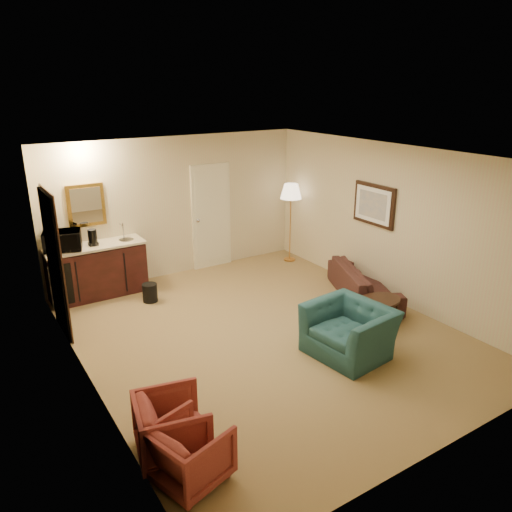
{
  "coord_description": "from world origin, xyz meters",
  "views": [
    {
      "loc": [
        -3.63,
        -5.47,
        3.53
      ],
      "look_at": [
        0.16,
        0.5,
        1.04
      ],
      "focal_mm": 35.0,
      "sensor_mm": 36.0,
      "label": 1
    }
  ],
  "objects_px": {
    "waste_bin": "(150,293)",
    "wetbar_cabinet": "(97,270)",
    "floor_lamp": "(290,223)",
    "microwave": "(62,238)",
    "teal_armchair": "(350,323)",
    "sofa": "(364,278)",
    "rose_chair_near": "(190,450)",
    "rose_chair_far": "(172,424)",
    "coffee_table": "(378,313)",
    "coffee_maker": "(93,238)"
  },
  "relations": [
    {
      "from": "waste_bin",
      "to": "wetbar_cabinet",
      "type": "bearing_deg",
      "value": 132.08
    },
    {
      "from": "floor_lamp",
      "to": "microwave",
      "type": "height_order",
      "value": "floor_lamp"
    },
    {
      "from": "teal_armchair",
      "to": "sofa",
      "type": "bearing_deg",
      "value": 123.36
    },
    {
      "from": "sofa",
      "to": "floor_lamp",
      "type": "height_order",
      "value": "floor_lamp"
    },
    {
      "from": "rose_chair_near",
      "to": "floor_lamp",
      "type": "height_order",
      "value": "floor_lamp"
    },
    {
      "from": "rose_chair_far",
      "to": "coffee_table",
      "type": "xyz_separation_m",
      "value": [
        3.73,
        0.9,
        -0.13
      ]
    },
    {
      "from": "microwave",
      "to": "coffee_maker",
      "type": "xyz_separation_m",
      "value": [
        0.48,
        -0.02,
        -0.06
      ]
    },
    {
      "from": "coffee_table",
      "to": "waste_bin",
      "type": "relative_size",
      "value": 2.41
    },
    {
      "from": "teal_armchair",
      "to": "rose_chair_near",
      "type": "bearing_deg",
      "value": -78.63
    },
    {
      "from": "coffee_table",
      "to": "floor_lamp",
      "type": "bearing_deg",
      "value": 78.76
    },
    {
      "from": "rose_chair_far",
      "to": "floor_lamp",
      "type": "bearing_deg",
      "value": -35.26
    },
    {
      "from": "rose_chair_near",
      "to": "microwave",
      "type": "distance_m",
      "value": 4.78
    },
    {
      "from": "wetbar_cabinet",
      "to": "sofa",
      "type": "relative_size",
      "value": 0.89
    },
    {
      "from": "rose_chair_near",
      "to": "coffee_table",
      "type": "relative_size",
      "value": 0.86
    },
    {
      "from": "sofa",
      "to": "teal_armchair",
      "type": "xyz_separation_m",
      "value": [
        -1.5,
        -1.27,
        0.1
      ]
    },
    {
      "from": "rose_chair_near",
      "to": "microwave",
      "type": "xyz_separation_m",
      "value": [
        0.0,
        4.72,
        0.79
      ]
    },
    {
      "from": "sofa",
      "to": "waste_bin",
      "type": "relative_size",
      "value": 5.93
    },
    {
      "from": "rose_chair_far",
      "to": "coffee_maker",
      "type": "xyz_separation_m",
      "value": [
        0.48,
        4.3,
        0.71
      ]
    },
    {
      "from": "rose_chair_far",
      "to": "waste_bin",
      "type": "bearing_deg",
      "value": -5.58
    },
    {
      "from": "rose_chair_far",
      "to": "microwave",
      "type": "height_order",
      "value": "microwave"
    },
    {
      "from": "rose_chair_near",
      "to": "sofa",
      "type": "bearing_deg",
      "value": -79.86
    },
    {
      "from": "wetbar_cabinet",
      "to": "teal_armchair",
      "type": "bearing_deg",
      "value": -58.86
    },
    {
      "from": "rose_chair_far",
      "to": "microwave",
      "type": "relative_size",
      "value": 1.2
    },
    {
      "from": "coffee_table",
      "to": "microwave",
      "type": "xyz_separation_m",
      "value": [
        -3.73,
        3.42,
        0.9
      ]
    },
    {
      "from": "wetbar_cabinet",
      "to": "microwave",
      "type": "distance_m",
      "value": 0.83
    },
    {
      "from": "sofa",
      "to": "rose_chair_far",
      "type": "bearing_deg",
      "value": 136.29
    },
    {
      "from": "floor_lamp",
      "to": "coffee_maker",
      "type": "bearing_deg",
      "value": 175.61
    },
    {
      "from": "sofa",
      "to": "floor_lamp",
      "type": "relative_size",
      "value": 1.15
    },
    {
      "from": "rose_chair_near",
      "to": "microwave",
      "type": "relative_size",
      "value": 1.12
    },
    {
      "from": "microwave",
      "to": "teal_armchair",
      "type": "bearing_deg",
      "value": -37.65
    },
    {
      "from": "floor_lamp",
      "to": "waste_bin",
      "type": "bearing_deg",
      "value": -172.87
    },
    {
      "from": "sofa",
      "to": "waste_bin",
      "type": "xyz_separation_m",
      "value": [
        -3.15,
        1.81,
        -0.21
      ]
    },
    {
      "from": "rose_chair_near",
      "to": "coffee_maker",
      "type": "height_order",
      "value": "coffee_maker"
    },
    {
      "from": "floor_lamp",
      "to": "rose_chair_far",
      "type": "bearing_deg",
      "value": -137.4
    },
    {
      "from": "rose_chair_far",
      "to": "waste_bin",
      "type": "distance_m",
      "value": 3.78
    },
    {
      "from": "sofa",
      "to": "rose_chair_near",
      "type": "relative_size",
      "value": 2.85
    },
    {
      "from": "coffee_maker",
      "to": "rose_chair_near",
      "type": "bearing_deg",
      "value": -112.72
    },
    {
      "from": "teal_armchair",
      "to": "waste_bin",
      "type": "distance_m",
      "value": 3.51
    },
    {
      "from": "rose_chair_far",
      "to": "coffee_maker",
      "type": "relative_size",
      "value": 2.53
    },
    {
      "from": "wetbar_cabinet",
      "to": "microwave",
      "type": "xyz_separation_m",
      "value": [
        -0.5,
        -0.0,
        0.66
      ]
    },
    {
      "from": "teal_armchair",
      "to": "rose_chair_far",
      "type": "bearing_deg",
      "value": -86.31
    },
    {
      "from": "rose_chair_far",
      "to": "coffee_table",
      "type": "bearing_deg",
      "value": -64.31
    },
    {
      "from": "coffee_table",
      "to": "teal_armchair",
      "type": "bearing_deg",
      "value": -157.87
    },
    {
      "from": "sofa",
      "to": "coffee_table",
      "type": "height_order",
      "value": "sofa"
    },
    {
      "from": "coffee_table",
      "to": "coffee_maker",
      "type": "bearing_deg",
      "value": 133.76
    },
    {
      "from": "wetbar_cabinet",
      "to": "coffee_table",
      "type": "xyz_separation_m",
      "value": [
        3.23,
        -3.42,
        -0.24
      ]
    },
    {
      "from": "microwave",
      "to": "sofa",
      "type": "bearing_deg",
      "value": -14.46
    },
    {
      "from": "microwave",
      "to": "coffee_maker",
      "type": "height_order",
      "value": "microwave"
    },
    {
      "from": "wetbar_cabinet",
      "to": "coffee_table",
      "type": "height_order",
      "value": "wetbar_cabinet"
    },
    {
      "from": "coffee_table",
      "to": "microwave",
      "type": "distance_m",
      "value": 5.14
    }
  ]
}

